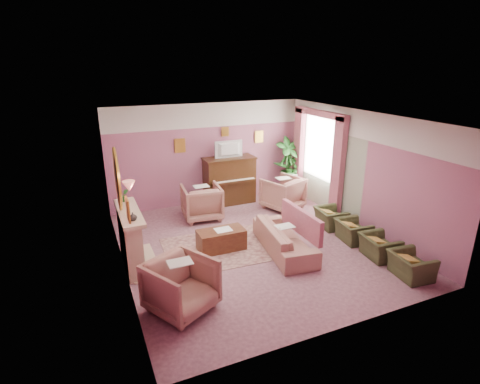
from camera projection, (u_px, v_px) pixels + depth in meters
name	position (u px, v px, depth m)	size (l,w,h in m)	color
floor	(254.00, 245.00, 8.27)	(5.50, 6.00, 0.01)	#8C5D6B
ceiling	(256.00, 117.00, 7.35)	(5.50, 6.00, 0.01)	silver
wall_back	(208.00, 154.00, 10.41)	(5.50, 0.02, 2.80)	#835070
wall_front	(348.00, 246.00, 5.22)	(5.50, 0.02, 2.80)	#835070
wall_left	(118.00, 204.00, 6.78)	(0.02, 6.00, 2.80)	#835070
wall_right	(359.00, 170.00, 8.85)	(0.02, 6.00, 2.80)	#835070
picture_rail_band	(207.00, 115.00, 10.05)	(5.50, 0.01, 0.65)	silver
stripe_panel	(325.00, 170.00, 10.08)	(0.01, 3.00, 2.15)	#9BA68F
fireplace_surround	(130.00, 240.00, 7.29)	(0.30, 1.40, 1.10)	beige
fireplace_inset	(136.00, 246.00, 7.38)	(0.18, 0.72, 0.68)	black
fire_ember	(139.00, 253.00, 7.45)	(0.06, 0.54, 0.10)	orange
mantel_shelf	(129.00, 213.00, 7.11)	(0.40, 1.55, 0.07)	beige
hearth	(143.00, 262.00, 7.54)	(0.55, 1.50, 0.02)	beige
mirror_frame	(117.00, 179.00, 6.84)	(0.04, 0.72, 1.20)	gold
mirror_glass	(119.00, 179.00, 6.85)	(0.01, 0.60, 1.06)	white
sconce_shade	(129.00, 186.00, 5.90)	(0.20, 0.20, 0.16)	#E37861
piano	(229.00, 181.00, 10.57)	(1.40, 0.60, 1.30)	#382110
piano_keyshelf	(234.00, 182.00, 10.24)	(1.30, 0.12, 0.06)	#382110
piano_keys	(234.00, 181.00, 10.23)	(1.20, 0.08, 0.02)	white
piano_top	(229.00, 158.00, 10.35)	(1.45, 0.65, 0.04)	#382110
television	(230.00, 148.00, 10.21)	(0.80, 0.12, 0.48)	black
print_back_left	(180.00, 146.00, 9.97)	(0.30, 0.03, 0.38)	gold
print_back_right	(259.00, 137.00, 10.84)	(0.26, 0.03, 0.34)	gold
print_back_mid	(225.00, 132.00, 10.37)	(0.22, 0.03, 0.26)	gold
print_left_wall	(128.00, 210.00, 5.65)	(0.03, 0.28, 0.36)	gold
window_blind	(320.00, 146.00, 10.07)	(0.03, 1.40, 1.80)	silver
curtain_left	(338.00, 169.00, 9.38)	(0.16, 0.34, 2.60)	#A35164
curtain_right	(299.00, 153.00, 10.97)	(0.16, 0.34, 2.60)	#A35164
pelmet	(320.00, 113.00, 9.76)	(0.16, 2.20, 0.16)	#A35164
mantel_plant	(125.00, 195.00, 7.54)	(0.16, 0.16, 0.28)	#226422
mantel_vase	(133.00, 217.00, 6.65)	(0.16, 0.16, 0.16)	silver
area_rug	(223.00, 248.00, 8.15)	(2.50, 1.80, 0.01)	#976B64
coffee_table	(221.00, 240.00, 8.01)	(1.00, 0.50, 0.45)	#512A18
table_paper	(223.00, 230.00, 7.96)	(0.35, 0.28, 0.01)	white
sofa	(284.00, 233.00, 7.91)	(0.66, 1.98, 0.80)	#A97667
sofa_throw	(301.00, 222.00, 7.99)	(0.10, 1.50, 0.55)	#A35164
floral_armchair_left	(202.00, 200.00, 9.54)	(0.94, 0.94, 0.98)	#A97667
floral_armchair_right	(283.00, 191.00, 10.20)	(0.94, 0.94, 0.98)	#A97667
floral_armchair_front	(181.00, 283.00, 5.96)	(0.94, 0.94, 0.98)	#A97667
olive_chair_a	(411.00, 262.00, 6.95)	(0.51, 0.73, 0.63)	#3D4325
olive_chair_b	(379.00, 243.00, 7.66)	(0.51, 0.73, 0.63)	#3D4325
olive_chair_c	(353.00, 228.00, 8.37)	(0.51, 0.73, 0.63)	#3D4325
olive_chair_d	(331.00, 215.00, 9.08)	(0.51, 0.73, 0.63)	#3D4325
side_table	(289.00, 184.00, 11.24)	(0.52, 0.52, 0.70)	silver
side_plant_big	(290.00, 168.00, 11.06)	(0.30, 0.30, 0.34)	#226422
side_plant_small	(295.00, 169.00, 11.03)	(0.16, 0.16, 0.28)	#226422
palm_pot	(287.00, 190.00, 11.32)	(0.34, 0.34, 0.34)	#AE6A4D
palm_plant	(288.00, 161.00, 11.03)	(0.76, 0.76, 1.44)	#226422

